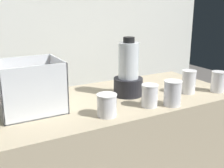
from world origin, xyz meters
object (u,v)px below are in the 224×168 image
object	(u,v)px
juice_cup_carrot_far_left	(107,106)
juice_cup_mango_far_right	(218,83)
juice_cup_orange_middle	(172,94)
juice_cup_beet_right	(189,83)
blender_pitcher	(128,73)
juice_cup_pomegranate_left	(150,97)
carrot_display_bin	(30,96)

from	to	relation	value
juice_cup_carrot_far_left	juice_cup_mango_far_right	distance (m)	0.75
juice_cup_carrot_far_left	juice_cup_orange_middle	xyz separation A→B (m)	(0.36, -0.04, 0.01)
juice_cup_carrot_far_left	juice_cup_orange_middle	size ratio (longest dim) A/B	0.82
juice_cup_beet_right	blender_pitcher	bearing A→B (deg)	156.19
juice_cup_pomegranate_left	juice_cup_beet_right	size ratio (longest dim) A/B	0.85
juice_cup_beet_right	juice_cup_mango_far_right	xyz separation A→B (m)	(0.17, -0.06, -0.01)
blender_pitcher	juice_cup_mango_far_right	xyz separation A→B (m)	(0.49, -0.21, -0.07)
juice_cup_pomegranate_left	juice_cup_beet_right	distance (m)	0.34
juice_cup_orange_middle	juice_cup_mango_far_right	size ratio (longest dim) A/B	1.07
blender_pitcher	juice_cup_pomegranate_left	bearing A→B (deg)	-91.00
juice_cup_carrot_far_left	juice_cup_orange_middle	distance (m)	0.36
juice_cup_carrot_far_left	juice_cup_mango_far_right	bearing A→B (deg)	0.84
juice_cup_mango_far_right	juice_cup_orange_middle	bearing A→B (deg)	-172.91
juice_cup_carrot_far_left	juice_cup_orange_middle	bearing A→B (deg)	-5.89
carrot_display_bin	juice_cup_orange_middle	xyz separation A→B (m)	(0.65, -0.27, -0.02)
carrot_display_bin	juice_cup_pomegranate_left	size ratio (longest dim) A/B	2.57
carrot_display_bin	juice_cup_orange_middle	distance (m)	0.71
juice_cup_orange_middle	juice_cup_mango_far_right	bearing A→B (deg)	7.09
juice_cup_beet_right	juice_cup_orange_middle	bearing A→B (deg)	-152.78
carrot_display_bin	juice_cup_orange_middle	size ratio (longest dim) A/B	2.28
juice_cup_beet_right	juice_cup_carrot_far_left	bearing A→B (deg)	-172.67
juice_cup_pomegranate_left	juice_cup_beet_right	world-z (taller)	juice_cup_beet_right
blender_pitcher	juice_cup_pomegranate_left	world-z (taller)	blender_pitcher
juice_cup_carrot_far_left	juice_cup_beet_right	distance (m)	0.58
juice_cup_orange_middle	juice_cup_mango_far_right	distance (m)	0.39
blender_pitcher	juice_cup_mango_far_right	bearing A→B (deg)	-22.62
juice_cup_pomegranate_left	juice_cup_mango_far_right	xyz separation A→B (m)	(0.50, 0.01, 0.00)
juice_cup_orange_middle	juice_cup_pomegranate_left	bearing A→B (deg)	159.42
juice_cup_orange_middle	juice_cup_beet_right	distance (m)	0.24
juice_cup_carrot_far_left	juice_cup_pomegranate_left	bearing A→B (deg)	1.15
juice_cup_pomegranate_left	carrot_display_bin	bearing A→B (deg)	157.16
carrot_display_bin	juice_cup_pomegranate_left	bearing A→B (deg)	-22.84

